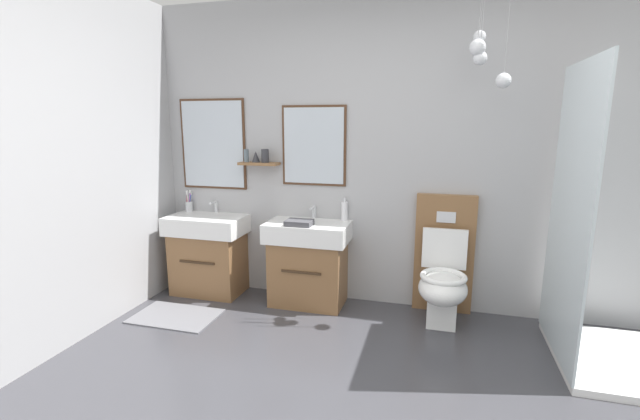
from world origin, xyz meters
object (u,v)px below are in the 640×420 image
soap_dispenser (345,211)px  shower_tray (605,303)px  folded_hand_towel (299,223)px  vanity_sink_right (308,261)px  toilet (443,275)px  vanity_sink_left (209,252)px  toothbrush_cup (189,205)px

soap_dispenser → shower_tray: size_ratio=0.10×
folded_hand_towel → shower_tray: bearing=-7.7°
vanity_sink_right → toilet: 1.14m
toilet → shower_tray: size_ratio=0.51×
folded_hand_towel → toilet: bearing=5.4°
shower_tray → folded_hand_towel: bearing=172.3°
vanity_sink_right → shower_tray: size_ratio=0.38×
vanity_sink_left → soap_dispenser: 1.34m
soap_dispenser → folded_hand_towel: size_ratio=0.92×
toilet → soap_dispenser: (-0.85, 0.17, 0.44)m
soap_dispenser → folded_hand_towel: bearing=-139.0°
toilet → shower_tray: shower_tray is taller
vanity_sink_left → vanity_sink_right: 0.97m
toilet → folded_hand_towel: toilet is taller
vanity_sink_right → toothbrush_cup: toothbrush_cup is taller
toothbrush_cup → soap_dispenser: (1.53, 0.01, 0.03)m
vanity_sink_left → vanity_sink_right: (0.97, 0.00, 0.00)m
vanity_sink_left → toilet: bearing=-0.4°
vanity_sink_left → toilet: (2.11, -0.01, -0.01)m
toilet → vanity_sink_left: bearing=179.6°
toothbrush_cup → shower_tray: 3.46m
toothbrush_cup → soap_dispenser: toothbrush_cup is taller
vanity_sink_left → folded_hand_towel: (0.93, -0.13, 0.37)m
vanity_sink_right → shower_tray: (2.15, -0.42, 0.04)m
vanity_sink_right → toothbrush_cup: 1.32m
soap_dispenser → shower_tray: bearing=-17.3°
vanity_sink_right → shower_tray: bearing=-11.1°
vanity_sink_left → folded_hand_towel: bearing=-7.7°
toilet → toothbrush_cup: (-2.38, 0.16, 0.42)m
toilet → soap_dispenser: size_ratio=4.96×
toothbrush_cup → shower_tray: (3.39, -0.57, -0.37)m
toothbrush_cup → toilet: bearing=-3.9°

